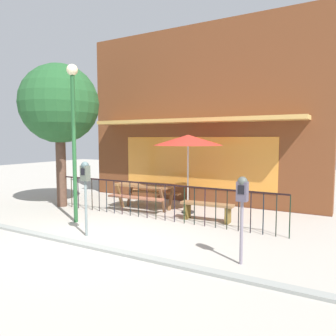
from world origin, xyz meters
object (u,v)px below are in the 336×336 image
at_px(patio_bench, 207,208).
at_px(street_lamp, 73,121).
at_px(patio_umbrella, 188,141).
at_px(parking_meter_near, 85,179).
at_px(parking_meter_far, 242,197).
at_px(picnic_table_left, 145,189).
at_px(street_tree, 59,105).

relative_size(patio_bench, street_lamp, 0.36).
xyz_separation_m(patio_umbrella, parking_meter_near, (-0.93, -3.15, -0.82)).
bearing_deg(parking_meter_far, patio_bench, 124.50).
bearing_deg(street_lamp, patio_bench, 31.70).
relative_size(picnic_table_left, patio_umbrella, 0.83).
distance_m(parking_meter_near, street_lamp, 1.88).
bearing_deg(picnic_table_left, patio_umbrella, 7.38).
relative_size(patio_umbrella, parking_meter_near, 1.37).
bearing_deg(street_lamp, parking_meter_near, -34.80).
xyz_separation_m(patio_umbrella, patio_bench, (0.86, -0.61, -1.74)).
bearing_deg(street_lamp, picnic_table_left, 73.18).
height_order(patio_umbrella, parking_meter_near, patio_umbrella).
bearing_deg(parking_meter_far, picnic_table_left, 143.57).
height_order(picnic_table_left, patio_umbrella, patio_umbrella).
height_order(patio_bench, street_lamp, street_lamp).
xyz_separation_m(parking_meter_near, street_lamp, (-1.10, 0.76, 1.33)).
bearing_deg(patio_bench, street_tree, -173.50).
xyz_separation_m(picnic_table_left, patio_umbrella, (1.36, 0.18, 1.48)).
height_order(parking_meter_near, street_lamp, street_lamp).
bearing_deg(street_tree, parking_meter_near, -34.06).
xyz_separation_m(street_tree, street_lamp, (1.87, -1.24, -0.60)).
xyz_separation_m(patio_bench, parking_meter_near, (-1.79, -2.55, 0.92)).
height_order(patio_umbrella, patio_bench, patio_umbrella).
distance_m(picnic_table_left, street_tree, 3.75).
relative_size(street_tree, street_lamp, 1.11).
bearing_deg(patio_bench, parking_meter_near, -125.16).
distance_m(parking_meter_far, street_lamp, 4.83).
relative_size(picnic_table_left, parking_meter_far, 1.23).
relative_size(picnic_table_left, patio_bench, 1.32).
relative_size(patio_umbrella, street_tree, 0.51).
relative_size(parking_meter_near, street_lamp, 0.41).
xyz_separation_m(patio_umbrella, parking_meter_far, (2.54, -3.05, -0.92)).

